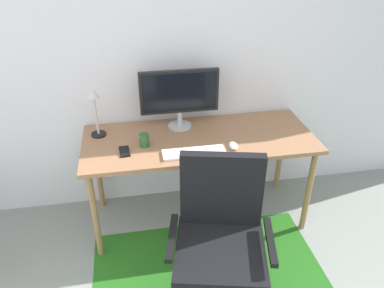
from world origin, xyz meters
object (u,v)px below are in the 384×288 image
Objects in this scene: desk at (199,145)px; keyboard at (194,153)px; cell_phone at (125,151)px; computer_mouse at (233,146)px; desk_lamp at (95,108)px; coffee_cup at (144,140)px; monitor at (179,94)px; office_chair at (220,249)px.

keyboard is (-0.08, -0.21, 0.08)m from desk.
computer_mouse is at bearing -10.68° from cell_phone.
desk_lamp is at bearing 149.54° from keyboard.
keyboard is 0.37m from coffee_cup.
keyboard is at bearing -174.09° from computer_mouse.
desk is at bearing 6.60° from coffee_cup.
coffee_cup is (-0.32, 0.17, 0.04)m from keyboard.
monitor is 5.64× the size of computer_mouse.
office_chair is at bearing -53.82° from desk_lamp.
desk is at bearing 137.93° from computer_mouse.
desk is at bearing 6.41° from cell_phone.
desk is 0.83m from office_chair.
monitor is 1.36× the size of keyboard.
monitor reaches higher than desk_lamp.
desk_lamp is (-0.18, 0.28, 0.22)m from cell_phone.
desk_lamp is at bearing 167.10° from desk.
monitor is at bearing 119.95° from desk.
desk_lamp reaches higher than office_chair.
keyboard is 1.19× the size of desk_lamp.
desk is 2.88× the size of monitor.
desk is 0.80m from desk_lamp.
computer_mouse is (0.20, -0.18, 0.08)m from desk.
desk_lamp is at bearing 146.59° from coffee_cup.
monitor is 0.56m from computer_mouse.
computer_mouse reaches higher than keyboard.
desk_lamp reaches higher than keyboard.
computer_mouse is (0.32, -0.38, -0.25)m from monitor.
cell_phone is 0.39× the size of desk_lamp.
desk is 18.29× the size of coffee_cup.
computer_mouse is at bearing -20.66° from desk_lamp.
desk_lamp is (-0.61, -0.03, -0.05)m from monitor.
office_chair reaches higher than computer_mouse.
desk_lamp is at bearing -176.92° from monitor.
coffee_cup is at bearing 130.14° from office_chair.
coffee_cup is (-0.29, -0.25, -0.22)m from monitor.
keyboard reaches higher than desk.
keyboard is 0.48m from cell_phone.
desk is at bearing -12.90° from desk_lamp.
monitor reaches higher than desk.
desk is at bearing 69.64° from keyboard.
monitor is 4.19× the size of cell_phone.
keyboard is 0.78m from desk_lamp.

